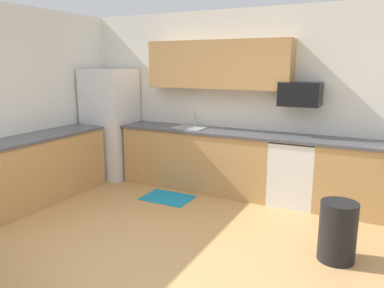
# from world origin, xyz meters

# --- Properties ---
(ground_plane) EXTENTS (12.00, 12.00, 0.00)m
(ground_plane) POSITION_xyz_m (0.00, 0.00, 0.00)
(ground_plane) COLOR tan
(wall_back) EXTENTS (5.80, 0.10, 2.70)m
(wall_back) POSITION_xyz_m (0.00, 2.65, 1.35)
(wall_back) COLOR white
(wall_back) RESTS_ON ground
(cabinet_run_back) EXTENTS (2.38, 0.60, 0.90)m
(cabinet_run_back) POSITION_xyz_m (-0.56, 2.30, 0.45)
(cabinet_run_back) COLOR tan
(cabinet_run_back) RESTS_ON ground
(cabinet_run_back_right) EXTENTS (1.17, 0.60, 0.90)m
(cabinet_run_back_right) POSITION_xyz_m (1.81, 2.30, 0.45)
(cabinet_run_back_right) COLOR tan
(cabinet_run_back_right) RESTS_ON ground
(cabinet_run_left) EXTENTS (0.60, 2.00, 0.90)m
(cabinet_run_left) POSITION_xyz_m (-2.30, 0.80, 0.45)
(cabinet_run_left) COLOR tan
(cabinet_run_left) RESTS_ON ground
(countertop_back) EXTENTS (4.80, 0.64, 0.04)m
(countertop_back) POSITION_xyz_m (0.00, 2.30, 0.92)
(countertop_back) COLOR #4C4C51
(countertop_back) RESTS_ON cabinet_run_back
(countertop_left) EXTENTS (0.64, 2.00, 0.04)m
(countertop_left) POSITION_xyz_m (-2.30, 0.80, 0.92)
(countertop_left) COLOR #4C4C51
(countertop_left) RESTS_ON cabinet_run_left
(upper_cabinets_back) EXTENTS (2.20, 0.34, 0.70)m
(upper_cabinets_back) POSITION_xyz_m (-0.30, 2.43, 1.90)
(upper_cabinets_back) COLOR tan
(refrigerator) EXTENTS (0.76, 0.70, 1.83)m
(refrigerator) POSITION_xyz_m (-2.18, 2.22, 0.91)
(refrigerator) COLOR white
(refrigerator) RESTS_ON ground
(oven_range) EXTENTS (0.60, 0.60, 0.91)m
(oven_range) POSITION_xyz_m (0.93, 2.30, 0.46)
(oven_range) COLOR white
(oven_range) RESTS_ON ground
(microwave) EXTENTS (0.54, 0.36, 0.32)m
(microwave) POSITION_xyz_m (0.93, 2.40, 1.51)
(microwave) COLOR black
(sink_basin) EXTENTS (0.48, 0.40, 0.14)m
(sink_basin) POSITION_xyz_m (-0.70, 2.30, 0.88)
(sink_basin) COLOR #A5A8AD
(sink_basin) RESTS_ON countertop_back
(sink_faucet) EXTENTS (0.02, 0.02, 0.24)m
(sink_faucet) POSITION_xyz_m (-0.70, 2.48, 1.04)
(sink_faucet) COLOR #B2B5BA
(sink_faucet) RESTS_ON countertop_back
(trash_bin) EXTENTS (0.36, 0.36, 0.60)m
(trash_bin) POSITION_xyz_m (1.65, 0.91, 0.30)
(trash_bin) COLOR black
(trash_bin) RESTS_ON ground
(floor_mat) EXTENTS (0.70, 0.50, 0.01)m
(floor_mat) POSITION_xyz_m (-0.73, 1.65, 0.01)
(floor_mat) COLOR #198CBF
(floor_mat) RESTS_ON ground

